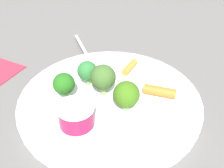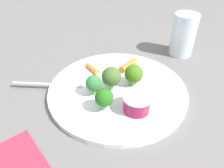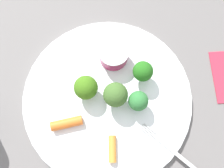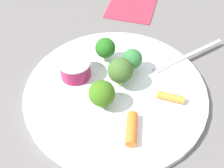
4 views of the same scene
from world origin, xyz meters
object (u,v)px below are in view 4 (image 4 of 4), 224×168
at_px(napkin, 133,3).
at_px(broccoli_floret_1, 105,48).
at_px(plate, 116,93).
at_px(sauce_cup, 75,68).
at_px(carrot_stick_0, 132,129).
at_px(carrot_stick_1, 171,97).
at_px(broccoli_floret_3, 120,71).
at_px(fork, 187,56).
at_px(broccoli_floret_0, 102,94).
at_px(broccoli_floret_2, 132,59).

bearing_deg(napkin, broccoli_floret_1, -20.08).
bearing_deg(broccoli_floret_1, plate, 10.45).
xyz_separation_m(sauce_cup, napkin, (-0.24, 0.13, -0.03)).
height_order(sauce_cup, carrot_stick_0, sauce_cup).
relative_size(broccoli_floret_1, carrot_stick_0, 0.91).
height_order(carrot_stick_0, carrot_stick_1, carrot_stick_0).
xyz_separation_m(plate, broccoli_floret_3, (-0.01, 0.01, 0.04)).
height_order(broccoli_floret_3, fork, broccoli_floret_3).
bearing_deg(broccoli_floret_0, sauce_cup, -147.74).
distance_m(broccoli_floret_0, broccoli_floret_3, 0.05).
bearing_deg(napkin, broccoli_floret_2, -6.83).
relative_size(broccoli_floret_1, fork, 0.34).
relative_size(broccoli_floret_2, fork, 0.32).
bearing_deg(carrot_stick_0, napkin, 173.47).
bearing_deg(carrot_stick_0, broccoli_floret_1, -168.51).
height_order(carrot_stick_0, fork, carrot_stick_0).
height_order(broccoli_floret_2, broccoli_floret_3, broccoli_floret_3).
bearing_deg(plate, napkin, 167.75).
xyz_separation_m(broccoli_floret_1, broccoli_floret_2, (0.03, 0.05, -0.00)).
bearing_deg(carrot_stick_1, plate, -106.11).
distance_m(sauce_cup, broccoli_floret_2, 0.10).
bearing_deg(broccoli_floret_2, broccoli_floret_3, -35.58).
bearing_deg(fork, napkin, -157.73).
height_order(plate, broccoli_floret_0, broccoli_floret_0).
height_order(broccoli_floret_1, carrot_stick_0, broccoli_floret_1).
xyz_separation_m(sauce_cup, broccoli_floret_3, (0.03, 0.08, 0.02)).
distance_m(sauce_cup, fork, 0.21).
xyz_separation_m(broccoli_floret_0, napkin, (-0.31, 0.08, -0.04)).
xyz_separation_m(carrot_stick_0, fork, (-0.16, 0.12, -0.01)).
relative_size(broccoli_floret_3, napkin, 0.40).
xyz_separation_m(broccoli_floret_3, carrot_stick_0, (0.10, 0.01, -0.03)).
relative_size(carrot_stick_1, fork, 0.30).
distance_m(sauce_cup, broccoli_floret_3, 0.08).
bearing_deg(fork, sauce_cup, -80.40).
distance_m(sauce_cup, carrot_stick_1, 0.17).
height_order(broccoli_floret_2, napkin, broccoli_floret_2).
xyz_separation_m(broccoli_floret_2, carrot_stick_0, (0.13, -0.01, -0.02)).
distance_m(plate, fork, 0.16).
xyz_separation_m(plate, carrot_stick_1, (0.03, 0.09, 0.01)).
bearing_deg(fork, broccoli_floret_3, -64.49).
relative_size(broccoli_floret_2, carrot_stick_1, 1.04).
height_order(broccoli_floret_1, broccoli_floret_3, broccoli_floret_3).
bearing_deg(fork, broccoli_floret_2, -74.45).
relative_size(broccoli_floret_1, carrot_stick_1, 1.11).
bearing_deg(carrot_stick_1, sauce_cup, -112.75).
bearing_deg(plate, broccoli_floret_0, -38.25).
relative_size(broccoli_floret_0, napkin, 0.35).
distance_m(broccoli_floret_1, fork, 0.16).
bearing_deg(broccoli_floret_1, sauce_cup, -58.21).
bearing_deg(carrot_stick_0, fork, 142.54).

